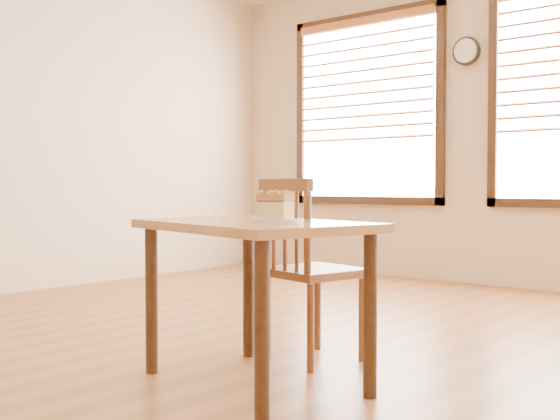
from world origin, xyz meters
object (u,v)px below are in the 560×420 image
at_px(cafe_table_main, 254,246).
at_px(plate, 276,221).
at_px(cafe_chair_main, 308,269).
at_px(wall_clock, 466,51).
at_px(cake_slice, 276,205).

bearing_deg(cafe_table_main, plate, 5.43).
bearing_deg(plate, cafe_chair_main, 112.69).
distance_m(cafe_chair_main, plate, 0.62).
xyz_separation_m(wall_clock, cafe_table_main, (0.72, -3.71, -1.51)).
relative_size(wall_clock, cafe_chair_main, 0.27).
height_order(wall_clock, cafe_chair_main, wall_clock).
bearing_deg(cafe_table_main, wall_clock, 114.09).
height_order(cafe_chair_main, cake_slice, cafe_chair_main).
height_order(cafe_chair_main, plate, cafe_chair_main).
distance_m(cafe_table_main, cake_slice, 0.24).
bearing_deg(cake_slice, cafe_table_main, 161.26).
relative_size(cafe_table_main, cake_slice, 7.67).
bearing_deg(plate, cake_slice, 94.04).
height_order(cafe_table_main, plate, plate).
relative_size(cafe_chair_main, plate, 4.46).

